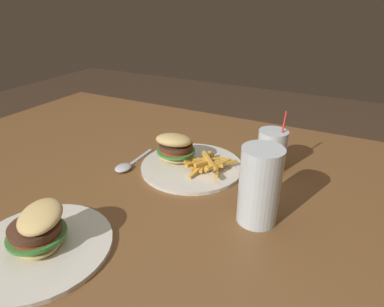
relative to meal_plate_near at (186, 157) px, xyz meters
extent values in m
cube|color=brown|center=(0.05, 0.16, -0.04)|extent=(1.60, 1.23, 0.03)
cylinder|color=brown|center=(0.78, -0.38, -0.43)|extent=(0.10, 0.10, 0.75)
cylinder|color=silver|center=(-0.02, 0.00, -0.02)|extent=(0.29, 0.29, 0.01)
ellipsoid|color=#DBB770|center=(0.03, -0.01, 0.00)|extent=(0.11, 0.10, 0.03)
cylinder|color=#428438|center=(0.03, -0.01, 0.01)|extent=(0.12, 0.12, 0.01)
cylinder|color=red|center=(0.03, -0.01, 0.02)|extent=(0.10, 0.10, 0.01)
cylinder|color=#4C2D1E|center=(0.03, -0.01, 0.03)|extent=(0.11, 0.11, 0.01)
ellipsoid|color=#DBB770|center=(0.03, 0.01, 0.05)|extent=(0.12, 0.10, 0.04)
cube|color=gold|center=(-0.05, -0.03, -0.01)|extent=(0.02, 0.07, 0.01)
cube|color=gold|center=(-0.06, -0.01, 0.00)|extent=(0.03, 0.09, 0.02)
cube|color=gold|center=(-0.07, 0.00, 0.01)|extent=(0.06, 0.05, 0.02)
cube|color=gold|center=(-0.10, 0.00, 0.00)|extent=(0.04, 0.08, 0.01)
cube|color=gold|center=(-0.07, 0.01, -0.01)|extent=(0.07, 0.07, 0.01)
cube|color=gold|center=(-0.09, 0.01, 0.00)|extent=(0.05, 0.04, 0.02)
cube|color=gold|center=(-0.06, 0.00, 0.00)|extent=(0.06, 0.01, 0.02)
cube|color=gold|center=(-0.05, -0.01, -0.01)|extent=(0.07, 0.06, 0.02)
cube|color=gold|center=(-0.09, 0.01, 0.00)|extent=(0.06, 0.02, 0.03)
cube|color=gold|center=(-0.03, 0.01, -0.01)|extent=(0.07, 0.02, 0.01)
cube|color=gold|center=(-0.06, 0.00, -0.01)|extent=(0.04, 0.09, 0.01)
cube|color=gold|center=(-0.11, 0.04, -0.01)|extent=(0.03, 0.06, 0.03)
cube|color=gold|center=(-0.09, -0.02, 0.00)|extent=(0.07, 0.04, 0.02)
cube|color=gold|center=(-0.04, 0.01, 0.00)|extent=(0.03, 0.09, 0.02)
cube|color=gold|center=(-0.07, 0.01, 0.01)|extent=(0.04, 0.07, 0.01)
cube|color=gold|center=(-0.08, -0.06, -0.01)|extent=(0.08, 0.02, 0.02)
cube|color=gold|center=(-0.06, 0.00, 0.01)|extent=(0.06, 0.05, 0.01)
cube|color=gold|center=(-0.06, 0.04, -0.01)|extent=(0.02, 0.08, 0.03)
cube|color=gold|center=(-0.06, -0.01, 0.00)|extent=(0.09, 0.02, 0.02)
cube|color=gold|center=(-0.05, 0.02, -0.01)|extent=(0.07, 0.05, 0.04)
cube|color=gold|center=(-0.11, -0.02, 0.00)|extent=(0.06, 0.07, 0.02)
cylinder|color=silver|center=(-0.26, 0.15, 0.06)|extent=(0.09, 0.09, 0.17)
cylinder|color=#C67F23|center=(-0.26, 0.15, 0.05)|extent=(0.08, 0.08, 0.16)
cylinder|color=silver|center=(-0.22, -0.10, 0.03)|extent=(0.08, 0.08, 0.12)
cylinder|color=yellow|center=(-0.22, -0.10, 0.02)|extent=(0.07, 0.07, 0.09)
cylinder|color=red|center=(-0.24, -0.09, 0.06)|extent=(0.01, 0.03, 0.17)
ellipsoid|color=silver|center=(0.15, 0.10, -0.02)|extent=(0.04, 0.05, 0.02)
cube|color=silver|center=(0.15, 0.02, -0.03)|extent=(0.01, 0.12, 0.00)
cylinder|color=silver|center=(0.09, 0.43, -0.02)|extent=(0.28, 0.28, 0.01)
ellipsoid|color=#DBB770|center=(0.09, 0.43, -0.01)|extent=(0.13, 0.13, 0.02)
cylinder|color=#428438|center=(0.09, 0.43, 0.01)|extent=(0.15, 0.15, 0.01)
cylinder|color=red|center=(0.09, 0.43, 0.02)|extent=(0.12, 0.12, 0.01)
cylinder|color=#4C2D1E|center=(0.09, 0.43, 0.03)|extent=(0.13, 0.13, 0.01)
ellipsoid|color=#DBB770|center=(0.08, 0.42, 0.05)|extent=(0.14, 0.13, 0.05)
camera|label=1|loc=(-0.39, 0.72, 0.42)|focal=30.00mm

